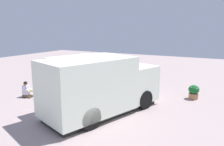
% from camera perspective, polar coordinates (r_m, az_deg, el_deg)
% --- Properties ---
extents(ground_plane, '(40.00, 40.00, 0.00)m').
position_cam_1_polar(ground_plane, '(11.93, -3.05, -6.40)').
color(ground_plane, '#A79390').
extents(food_truck, '(5.80, 4.08, 2.49)m').
position_cam_1_polar(food_truck, '(9.47, -2.93, -3.69)').
color(food_truck, white).
rests_on(food_truck, ground_plane).
extents(person_customer, '(0.50, 0.77, 0.87)m').
position_cam_1_polar(person_customer, '(12.78, -21.44, -4.42)').
color(person_customer, brown).
rests_on(person_customer, ground_plane).
extents(planter_flowering_near, '(0.44, 0.44, 0.68)m').
position_cam_1_polar(planter_flowering_near, '(13.77, 10.31, -2.58)').
color(planter_flowering_near, '#B97B44').
rests_on(planter_flowering_near, ground_plane).
extents(planter_flowering_far, '(0.55, 0.55, 0.75)m').
position_cam_1_polar(planter_flowering_far, '(12.37, 20.57, -4.60)').
color(planter_flowering_far, '#AF7850').
rests_on(planter_flowering_far, ground_plane).
extents(plaza_bench, '(0.97, 1.56, 0.46)m').
position_cam_1_polar(plaza_bench, '(14.13, -8.55, -2.22)').
color(plaza_bench, olive).
rests_on(plaza_bench, ground_plane).
extents(trash_bin, '(0.46, 0.46, 0.96)m').
position_cam_1_polar(trash_bin, '(14.67, 2.72, -1.04)').
color(trash_bin, '#4F575B').
rests_on(trash_bin, ground_plane).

